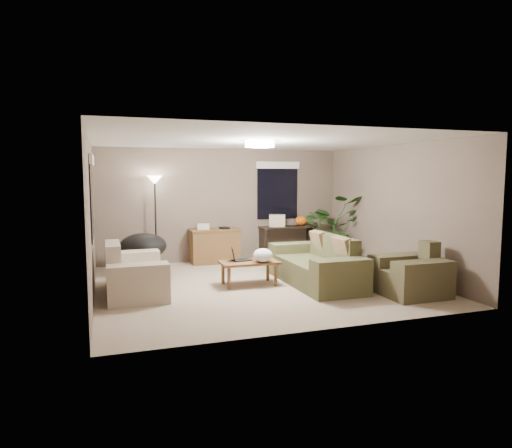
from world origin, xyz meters
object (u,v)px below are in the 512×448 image
object	(u,v)px
loveseat	(133,276)
armchair	(411,276)
main_sofa	(317,267)
cat_scratching_post	(350,255)
floor_lamp	(155,191)
console_table	(287,240)
desk	(215,246)
papasan_chair	(143,250)
coffee_table	(249,265)
houseplant	(330,235)

from	to	relation	value
loveseat	armchair	xyz separation A→B (m)	(4.21, -1.46, 0.00)
main_sofa	cat_scratching_post	bearing A→B (deg)	42.90
floor_lamp	main_sofa	bearing A→B (deg)	-44.52
console_table	floor_lamp	world-z (taller)	floor_lamp
desk	main_sofa	bearing A→B (deg)	-63.12
main_sofa	papasan_chair	size ratio (longest dim) A/B	2.37
loveseat	floor_lamp	xyz separation A→B (m)	(0.61, 2.18, 1.30)
armchair	loveseat	bearing A→B (deg)	160.93
console_table	floor_lamp	size ratio (longest dim) A/B	0.68
loveseat	coffee_table	xyz separation A→B (m)	(1.96, -0.01, 0.06)
desk	papasan_chair	world-z (taller)	papasan_chair
loveseat	armchair	distance (m)	4.46
floor_lamp	desk	bearing A→B (deg)	-0.08
desk	console_table	bearing A→B (deg)	0.73
desk	console_table	world-z (taller)	same
armchair	coffee_table	xyz separation A→B (m)	(-2.26, 1.45, 0.06)
loveseat	armchair	bearing A→B (deg)	-19.07
main_sofa	floor_lamp	distance (m)	3.77
main_sofa	armchair	size ratio (longest dim) A/B	2.20
main_sofa	cat_scratching_post	world-z (taller)	main_sofa
loveseat	desk	bearing A→B (deg)	49.31
loveseat	main_sofa	bearing A→B (deg)	-5.48
houseplant	coffee_table	bearing A→B (deg)	-145.85
armchair	floor_lamp	distance (m)	5.29
loveseat	floor_lamp	world-z (taller)	floor_lamp
armchair	desk	xyz separation A→B (m)	(-2.34, 3.64, 0.08)
console_table	cat_scratching_post	world-z (taller)	console_table
coffee_table	cat_scratching_post	xyz separation A→B (m)	(2.59, 1.03, -0.14)
papasan_chair	cat_scratching_post	bearing A→B (deg)	-6.34
main_sofa	cat_scratching_post	xyz separation A→B (m)	(1.42, 1.32, -0.08)
console_table	houseplant	world-z (taller)	houseplant
main_sofa	armchair	world-z (taller)	same
armchair	houseplant	xyz separation A→B (m)	(0.19, 3.11, 0.28)
armchair	houseplant	distance (m)	3.13
houseplant	cat_scratching_post	xyz separation A→B (m)	(0.14, -0.64, -0.36)
loveseat	floor_lamp	size ratio (longest dim) A/B	0.84
papasan_chair	floor_lamp	size ratio (longest dim) A/B	0.49
loveseat	cat_scratching_post	world-z (taller)	loveseat
loveseat	cat_scratching_post	bearing A→B (deg)	12.63
loveseat	console_table	world-z (taller)	loveseat
loveseat	coffee_table	size ratio (longest dim) A/B	1.60
coffee_table	floor_lamp	xyz separation A→B (m)	(-1.35, 2.19, 1.24)
armchair	houseplant	bearing A→B (deg)	86.46
main_sofa	desk	distance (m)	2.78
cat_scratching_post	armchair	bearing A→B (deg)	-97.74
coffee_table	console_table	size ratio (longest dim) A/B	0.77
main_sofa	loveseat	bearing A→B (deg)	174.52
floor_lamp	loveseat	bearing A→B (deg)	-105.55
houseplant	cat_scratching_post	bearing A→B (deg)	-77.24
cat_scratching_post	desk	bearing A→B (deg)	156.58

